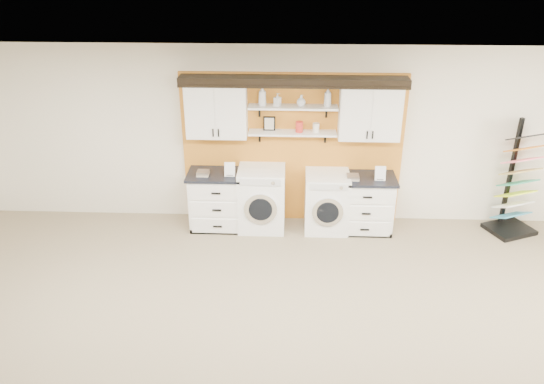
{
  "coord_description": "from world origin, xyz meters",
  "views": [
    {
      "loc": [
        -0.0,
        -3.75,
        4.19
      ],
      "look_at": [
        -0.25,
        2.3,
        1.26
      ],
      "focal_mm": 35.0,
      "sensor_mm": 36.0,
      "label": 1
    }
  ],
  "objects_px": {
    "washer": "(262,198)",
    "sample_rack": "(514,198)",
    "dryer": "(327,201)",
    "base_cabinet_right": "(364,203)",
    "base_cabinet_left": "(219,200)"
  },
  "relations": [
    {
      "from": "washer",
      "to": "sample_rack",
      "type": "distance_m",
      "value": 3.89
    },
    {
      "from": "base_cabinet_left",
      "to": "base_cabinet_right",
      "type": "relative_size",
      "value": 1.03
    },
    {
      "from": "base_cabinet_left",
      "to": "washer",
      "type": "height_order",
      "value": "washer"
    },
    {
      "from": "base_cabinet_left",
      "to": "washer",
      "type": "bearing_deg",
      "value": -0.29
    },
    {
      "from": "washer",
      "to": "base_cabinet_right",
      "type": "bearing_deg",
      "value": 0.12
    },
    {
      "from": "base_cabinet_right",
      "to": "dryer",
      "type": "height_order",
      "value": "dryer"
    },
    {
      "from": "base_cabinet_right",
      "to": "base_cabinet_left",
      "type": "bearing_deg",
      "value": -180.0
    },
    {
      "from": "base_cabinet_left",
      "to": "dryer",
      "type": "distance_m",
      "value": 1.68
    },
    {
      "from": "dryer",
      "to": "base_cabinet_right",
      "type": "bearing_deg",
      "value": 0.34
    },
    {
      "from": "base_cabinet_right",
      "to": "dryer",
      "type": "relative_size",
      "value": 0.98
    },
    {
      "from": "base_cabinet_right",
      "to": "dryer",
      "type": "distance_m",
      "value": 0.58
    },
    {
      "from": "base_cabinet_left",
      "to": "base_cabinet_right",
      "type": "distance_m",
      "value": 2.26
    },
    {
      "from": "base_cabinet_right",
      "to": "washer",
      "type": "bearing_deg",
      "value": -179.88
    },
    {
      "from": "washer",
      "to": "dryer",
      "type": "bearing_deg",
      "value": 0.0
    },
    {
      "from": "dryer",
      "to": "base_cabinet_left",
      "type": "bearing_deg",
      "value": 179.88
    }
  ]
}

